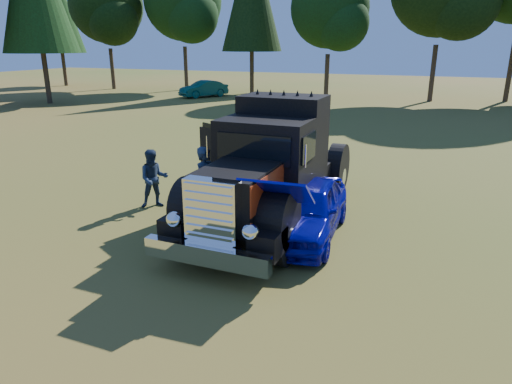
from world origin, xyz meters
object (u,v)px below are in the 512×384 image
object	(u,v)px
hotrod_coupe	(306,209)
distant_teal_car	(204,89)
spectator_near	(207,185)
diamond_t_truck	(270,171)
spectator_far	(154,179)

from	to	relation	value
hotrod_coupe	distant_teal_car	size ratio (longest dim) A/B	1.03
spectator_near	diamond_t_truck	bearing A→B (deg)	-54.18
hotrod_coupe	spectator_near	distance (m)	2.51
diamond_t_truck	spectator_far	bearing A→B (deg)	-176.57
spectator_far	distant_teal_car	size ratio (longest dim) A/B	0.39
diamond_t_truck	spectator_far	size ratio (longest dim) A/B	4.53
diamond_t_truck	spectator_near	xyz separation A→B (m)	(-1.43, -0.60, -0.34)
spectator_near	spectator_far	world-z (taller)	spectator_near
hotrod_coupe	spectator_far	distance (m)	4.33
hotrod_coupe	distant_teal_car	distance (m)	29.12
hotrod_coupe	spectator_far	world-z (taller)	hotrod_coupe
spectator_far	spectator_near	bearing A→B (deg)	-50.62
diamond_t_truck	spectator_far	xyz separation A→B (m)	(-3.24, -0.19, -0.49)
diamond_t_truck	hotrod_coupe	size ratio (longest dim) A/B	1.73
diamond_t_truck	hotrod_coupe	xyz separation A→B (m)	(1.07, -0.53, -0.63)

